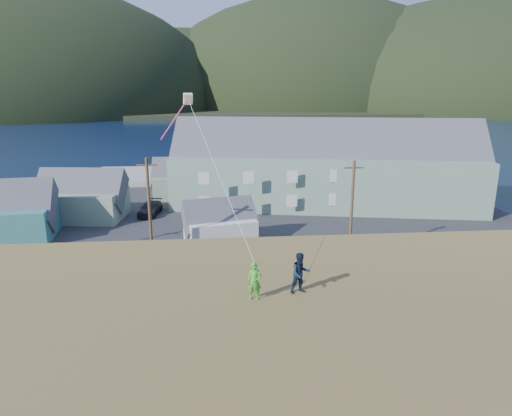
{
  "coord_description": "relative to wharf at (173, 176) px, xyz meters",
  "views": [
    {
      "loc": [
        1.24,
        -35.2,
        14.94
      ],
      "look_at": [
        3.24,
        -12.55,
        8.8
      ],
      "focal_mm": 32.0,
      "sensor_mm": 36.0,
      "label": 1
    }
  ],
  "objects": [
    {
      "name": "lodge",
      "position": [
        20.82,
        -19.63,
        4.67
      ],
      "size": [
        39.25,
        17.63,
        13.34
      ],
      "rotation": [
        0.0,
        0.0,
        -0.19
      ],
      "color": "slate",
      "rests_on": "waterfront_lot"
    },
    {
      "name": "kite_flyer_green",
      "position": [
        8.55,
        -59.68,
        7.48
      ],
      "size": [
        0.59,
        0.44,
        1.46
      ],
      "primitive_type": "imported",
      "rotation": [
        0.0,
        0.0,
        -0.19
      ],
      "color": "green",
      "rests_on": "hillside"
    },
    {
      "name": "grass_strip",
      "position": [
        6.0,
        -42.0,
        -0.4
      ],
      "size": [
        110.0,
        8.0,
        0.1
      ],
      "primitive_type": "cube",
      "color": "#4C3D19",
      "rests_on": "ground"
    },
    {
      "name": "shed_teal",
      "position": [
        -13.59,
        -30.04,
        2.27
      ],
      "size": [
        9.9,
        7.5,
        7.31
      ],
      "rotation": [
        0.0,
        0.0,
        0.11
      ],
      "color": "#306E71",
      "rests_on": "waterfront_lot"
    },
    {
      "name": "kite_flyer_navy",
      "position": [
        10.35,
        -59.28,
        7.56
      ],
      "size": [
        0.89,
        0.76,
        1.61
      ],
      "primitive_type": "imported",
      "rotation": [
        0.0,
        0.0,
        0.21
      ],
      "color": "#111D31",
      "rests_on": "hillside"
    },
    {
      "name": "parked_cars",
      "position": [
        -4.99,
        -20.38,
        0.37
      ],
      "size": [
        22.72,
        12.69,
        1.47
      ],
      "color": "red",
      "rests_on": "waterfront_lot"
    },
    {
      "name": "far_shore",
      "position": [
        6.0,
        290.0,
        0.55
      ],
      "size": [
        900.0,
        320.0,
        2.0
      ],
      "primitive_type": "cube",
      "color": "black",
      "rests_on": "ground"
    },
    {
      "name": "waterfront_lot",
      "position": [
        6.0,
        -23.0,
        -0.39
      ],
      "size": [
        72.0,
        36.0,
        0.12
      ],
      "primitive_type": "cube",
      "color": "#28282B",
      "rests_on": "ground"
    },
    {
      "name": "shed_palegreen_far",
      "position": [
        3.6,
        -13.62,
        2.11
      ],
      "size": [
        9.93,
        5.66,
        6.68
      ],
      "rotation": [
        0.0,
        0.0,
        0.0
      ],
      "color": "gray",
      "rests_on": "waterfront_lot"
    },
    {
      "name": "wharf",
      "position": [
        0.0,
        0.0,
        0.0
      ],
      "size": [
        26.0,
        14.0,
        0.9
      ],
      "primitive_type": "cube",
      "color": "gray",
      "rests_on": "ground"
    },
    {
      "name": "ground",
      "position": [
        6.0,
        -40.0,
        -0.45
      ],
      "size": [
        900.0,
        900.0,
        0.0
      ],
      "primitive_type": "plane",
      "color": "#0A1638",
      "rests_on": "ground"
    },
    {
      "name": "shed_white",
      "position": [
        7.46,
        -33.32,
        1.66
      ],
      "size": [
        7.68,
        5.95,
        5.43
      ],
      "rotation": [
        0.0,
        0.0,
        0.23
      ],
      "color": "silver",
      "rests_on": "waterfront_lot"
    },
    {
      "name": "utility_poles",
      "position": [
        2.79,
        -38.5,
        4.26
      ],
      "size": [
        29.75,
        0.24,
        9.49
      ],
      "color": "#47331E",
      "rests_on": "waterfront_lot"
    },
    {
      "name": "shed_palegreen_near",
      "position": [
        -8.1,
        -23.35,
        2.21
      ],
      "size": [
        10.37,
        7.22,
        7.06
      ],
      "rotation": [
        0.0,
        0.0,
        -0.12
      ],
      "color": "gray",
      "rests_on": "waterfront_lot"
    },
    {
      "name": "far_hills",
      "position": [
        41.59,
        239.38,
        1.55
      ],
      "size": [
        760.0,
        265.0,
        143.0
      ],
      "color": "black",
      "rests_on": "ground"
    },
    {
      "name": "kite_rig",
      "position": [
        5.81,
        -51.02,
        13.56
      ],
      "size": [
        1.99,
        4.78,
        10.95
      ],
      "color": "beige",
      "rests_on": "ground"
    }
  ]
}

